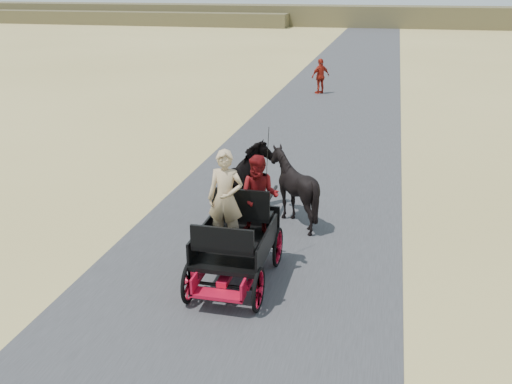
% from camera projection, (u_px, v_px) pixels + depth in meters
% --- Properties ---
extents(ground, '(140.00, 140.00, 0.00)m').
position_uv_depth(ground, '(265.00, 233.00, 12.74)').
color(ground, tan).
extents(road, '(6.00, 140.00, 0.01)m').
position_uv_depth(road, '(265.00, 233.00, 12.74)').
color(road, '#38383A').
rests_on(road, ground).
extents(ridge_far, '(140.00, 6.00, 2.40)m').
position_uv_depth(ridge_far, '(375.00, 16.00, 68.87)').
color(ridge_far, brown).
rests_on(ridge_far, ground).
extents(ridge_near, '(40.00, 4.00, 1.60)m').
position_uv_depth(ridge_near, '(132.00, 18.00, 71.81)').
color(ridge_near, brown).
rests_on(ridge_near, ground).
extents(carriage, '(1.30, 2.40, 0.72)m').
position_uv_depth(carriage, '(236.00, 263.00, 10.63)').
color(carriage, black).
rests_on(carriage, ground).
extents(horse_left, '(0.91, 2.01, 1.70)m').
position_uv_depth(horse_left, '(247.00, 184.00, 13.31)').
color(horse_left, black).
rests_on(horse_left, ground).
extents(horse_right, '(1.37, 1.54, 1.70)m').
position_uv_depth(horse_right, '(293.00, 188.00, 13.07)').
color(horse_right, black).
rests_on(horse_right, ground).
extents(driver_man, '(0.66, 0.43, 1.80)m').
position_uv_depth(driver_man, '(226.00, 198.00, 10.28)').
color(driver_man, tan).
rests_on(driver_man, carriage).
extents(passenger_woman, '(0.77, 0.60, 1.58)m').
position_uv_depth(passenger_woman, '(259.00, 196.00, 10.71)').
color(passenger_woman, '#660C0F').
rests_on(passenger_woman, carriage).
extents(pedestrian, '(1.03, 0.99, 1.73)m').
position_uv_depth(pedestrian, '(321.00, 76.00, 28.10)').
color(pedestrian, '#A02012').
rests_on(pedestrian, ground).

